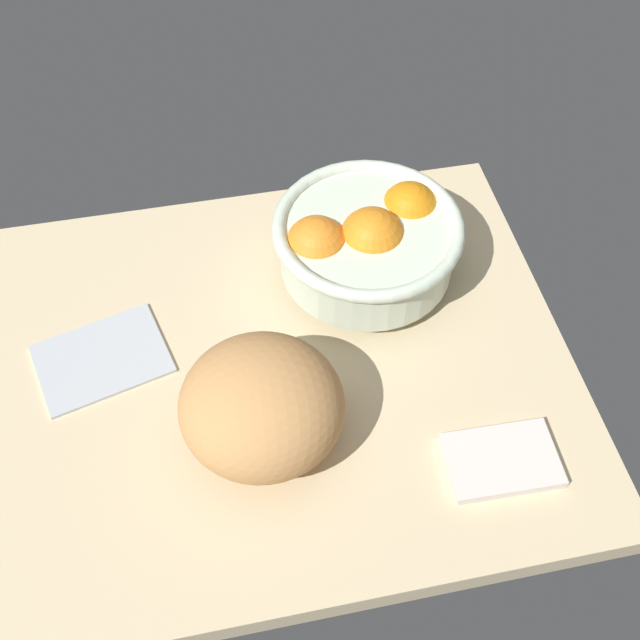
# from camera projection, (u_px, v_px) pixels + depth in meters

# --- Properties ---
(ground_plane) EXTENTS (0.70, 0.54, 0.03)m
(ground_plane) POSITION_uv_depth(u_px,v_px,m) (254.00, 374.00, 0.87)
(ground_plane) COLOR beige
(fruit_bowl) EXTENTS (0.22, 0.22, 0.10)m
(fruit_bowl) POSITION_uv_depth(u_px,v_px,m) (367.00, 241.00, 0.89)
(fruit_bowl) COLOR silver
(fruit_bowl) RESTS_ON ground
(bread_loaf) EXTENTS (0.21, 0.21, 0.11)m
(bread_loaf) POSITION_uv_depth(u_px,v_px,m) (265.00, 405.00, 0.76)
(bread_loaf) COLOR tan
(bread_loaf) RESTS_ON ground
(napkin_folded) EXTENTS (0.16, 0.14, 0.01)m
(napkin_folded) POSITION_uv_depth(u_px,v_px,m) (101.00, 358.00, 0.86)
(napkin_folded) COLOR #B3B9C0
(napkin_folded) RESTS_ON ground
(napkin_spare) EXTENTS (0.11, 0.08, 0.01)m
(napkin_spare) POSITION_uv_depth(u_px,v_px,m) (501.00, 460.00, 0.78)
(napkin_spare) COLOR silver
(napkin_spare) RESTS_ON ground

